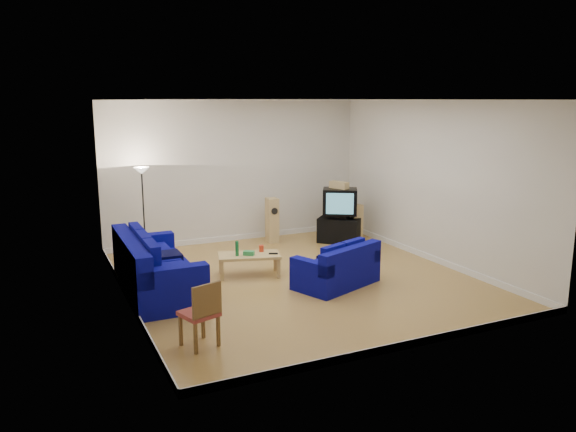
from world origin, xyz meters
name	(u,v)px	position (x,y,z in m)	size (l,w,h in m)	color
room	(298,196)	(0.00, 0.00, 1.54)	(6.01, 6.51, 3.21)	olive
sofa_three_seat	(153,272)	(-2.52, 0.35, 0.36)	(1.10, 2.53, 0.98)	#0B0B6A
sofa_loveseat	(338,270)	(0.49, -0.63, 0.28)	(1.69, 1.32, 0.75)	#0B0B6A
coffee_table	(249,257)	(-0.71, 0.57, 0.36)	(1.24, 0.85, 0.41)	tan
bottle	(237,248)	(-0.95, 0.56, 0.55)	(0.06, 0.06, 0.27)	#197233
tissue_box	(249,253)	(-0.74, 0.50, 0.45)	(0.19, 0.11, 0.08)	green
red_canister	(261,248)	(-0.44, 0.64, 0.47)	(0.09, 0.09, 0.12)	red
remote	(273,253)	(-0.30, 0.39, 0.42)	(0.17, 0.05, 0.02)	black
tv_stand	(339,230)	(2.05, 2.05, 0.28)	(0.93, 0.51, 0.57)	black
av_receiver	(340,216)	(2.07, 2.05, 0.61)	(0.39, 0.32, 0.09)	black
television	(340,201)	(2.06, 2.05, 0.95)	(0.93, 0.86, 0.59)	black
centre_speaker	(339,185)	(2.05, 2.09, 1.32)	(0.45, 0.18, 0.16)	tan
speaker_left	(272,220)	(0.67, 2.70, 0.51)	(0.25, 0.33, 1.02)	tan
speaker_right	(356,223)	(2.45, 1.96, 0.43)	(0.28, 0.21, 0.86)	tan
floor_lamp	(142,183)	(-2.21, 2.70, 1.55)	(0.32, 0.32, 1.87)	black
dining_chair	(202,311)	(-2.38, -2.07, 0.50)	(0.54, 0.54, 0.90)	brown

